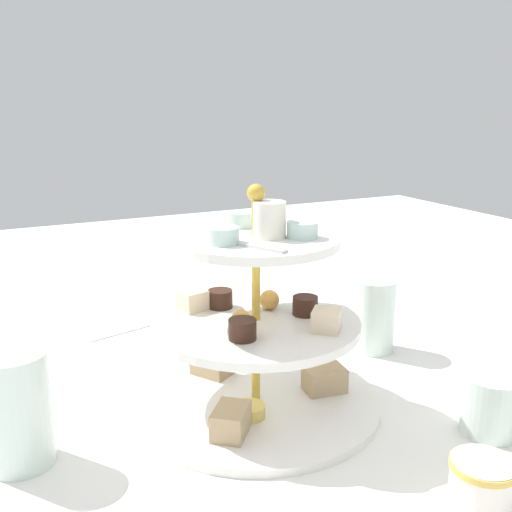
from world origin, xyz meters
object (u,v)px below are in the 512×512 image
at_px(butter_knife_left, 139,327).
at_px(water_glass_mid_back, 374,315).
at_px(tiered_serving_stand, 256,340).
at_px(water_glass_short_left, 492,404).
at_px(water_glass_tall_right, 17,410).
at_px(teacup_with_saucer, 481,488).

relative_size(butter_knife_left, water_glass_mid_back, 1.60).
height_order(tiered_serving_stand, butter_knife_left, tiered_serving_stand).
relative_size(water_glass_short_left, butter_knife_left, 0.39).
distance_m(butter_knife_left, water_glass_mid_back, 0.37).
bearing_deg(butter_knife_left, water_glass_short_left, 104.22).
xyz_separation_m(water_glass_tall_right, butter_knife_left, (-0.31, 0.21, -0.06)).
height_order(tiered_serving_stand, water_glass_tall_right, tiered_serving_stand).
xyz_separation_m(butter_knife_left, water_glass_mid_back, (0.24, 0.28, 0.05)).
bearing_deg(butter_knife_left, teacup_with_saucer, 90.23).
bearing_deg(butter_knife_left, water_glass_mid_back, 125.72).
bearing_deg(water_glass_tall_right, butter_knife_left, 146.28).
bearing_deg(tiered_serving_stand, water_glass_tall_right, -89.61).
height_order(water_glass_short_left, water_glass_mid_back, water_glass_mid_back).
xyz_separation_m(tiered_serving_stand, butter_knife_left, (-0.31, -0.06, -0.08)).
relative_size(tiered_serving_stand, water_glass_mid_back, 2.77).
distance_m(tiered_serving_stand, water_glass_mid_back, 0.24).
xyz_separation_m(water_glass_short_left, water_glass_mid_back, (-0.24, 0.02, 0.02)).
bearing_deg(water_glass_tall_right, water_glass_short_left, 70.48).
bearing_deg(water_glass_mid_back, water_glass_tall_right, -81.33).
relative_size(tiered_serving_stand, teacup_with_saucer, 3.27).
height_order(teacup_with_saucer, water_glass_mid_back, water_glass_mid_back).
distance_m(water_glass_tall_right, water_glass_mid_back, 0.50).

